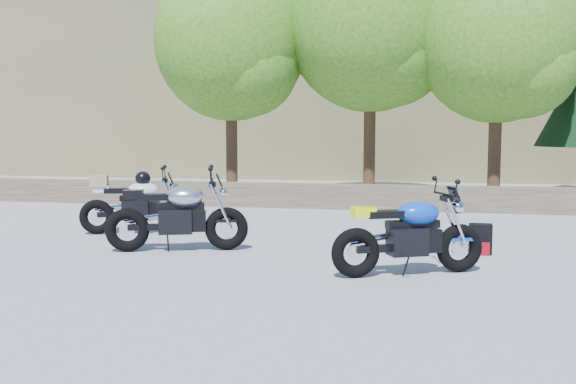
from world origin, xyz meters
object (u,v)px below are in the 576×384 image
(silver_bike, at_px, (178,216))
(backpack, at_px, (480,239))
(blue_bike, at_px, (410,236))
(white_bike, at_px, (136,203))

(silver_bike, bearing_deg, backpack, -8.80)
(backpack, bearing_deg, blue_bike, -120.05)
(silver_bike, height_order, blue_bike, silver_bike)
(white_bike, height_order, backpack, white_bike)
(blue_bike, relative_size, backpack, 4.29)
(silver_bike, bearing_deg, white_bike, 115.79)
(blue_bike, bearing_deg, white_bike, 128.60)
(backpack, bearing_deg, white_bike, 174.09)
(white_bike, relative_size, backpack, 4.37)
(blue_bike, height_order, backpack, blue_bike)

